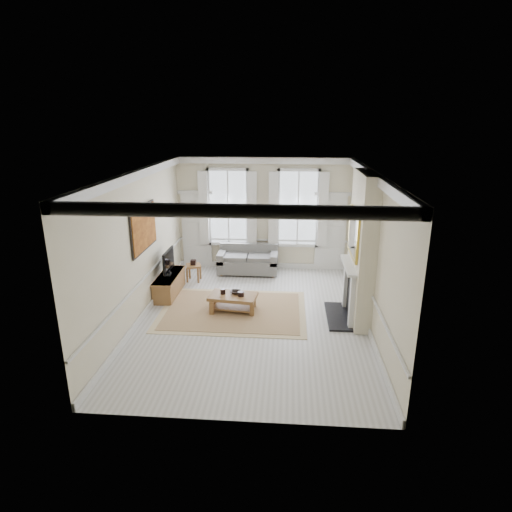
# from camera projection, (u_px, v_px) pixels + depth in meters

# --- Properties ---
(floor) EXTENTS (7.20, 7.20, 0.00)m
(floor) POSITION_uv_depth(u_px,v_px,m) (253.00, 318.00, 10.04)
(floor) COLOR #B7B5AD
(floor) RESTS_ON ground
(ceiling) EXTENTS (7.20, 7.20, 0.00)m
(ceiling) POSITION_uv_depth(u_px,v_px,m) (253.00, 172.00, 9.00)
(ceiling) COLOR white
(ceiling) RESTS_ON back_wall
(back_wall) EXTENTS (5.20, 0.00, 5.20)m
(back_wall) POSITION_uv_depth(u_px,v_px,m) (263.00, 214.00, 12.93)
(back_wall) COLOR beige
(back_wall) RESTS_ON floor
(left_wall) EXTENTS (0.00, 7.20, 7.20)m
(left_wall) POSITION_uv_depth(u_px,v_px,m) (139.00, 246.00, 9.71)
(left_wall) COLOR beige
(left_wall) RESTS_ON floor
(right_wall) EXTENTS (0.00, 7.20, 7.20)m
(right_wall) POSITION_uv_depth(u_px,v_px,m) (372.00, 251.00, 9.33)
(right_wall) COLOR beige
(right_wall) RESTS_ON floor
(window_left) EXTENTS (1.26, 0.20, 2.20)m
(window_left) POSITION_uv_depth(u_px,v_px,m) (228.00, 208.00, 12.90)
(window_left) COLOR #B2BCC6
(window_left) RESTS_ON back_wall
(window_right) EXTENTS (1.26, 0.20, 2.20)m
(window_right) POSITION_uv_depth(u_px,v_px,m) (298.00, 209.00, 12.75)
(window_right) COLOR #B2BCC6
(window_right) RESTS_ON back_wall
(door_left) EXTENTS (0.90, 0.08, 2.30)m
(door_left) POSITION_uv_depth(u_px,v_px,m) (197.00, 231.00, 13.22)
(door_left) COLOR silver
(door_left) RESTS_ON floor
(door_right) EXTENTS (0.90, 0.08, 2.30)m
(door_right) POSITION_uv_depth(u_px,v_px,m) (330.00, 233.00, 12.92)
(door_right) COLOR silver
(door_right) RESTS_ON floor
(painting) EXTENTS (0.05, 1.66, 1.06)m
(painting) POSITION_uv_depth(u_px,v_px,m) (144.00, 228.00, 9.88)
(painting) COLOR #BA6C1F
(painting) RESTS_ON left_wall
(chimney_breast) EXTENTS (0.35, 1.70, 3.38)m
(chimney_breast) POSITION_uv_depth(u_px,v_px,m) (362.00, 249.00, 9.53)
(chimney_breast) COLOR beige
(chimney_breast) RESTS_ON floor
(hearth) EXTENTS (0.55, 1.50, 0.05)m
(hearth) POSITION_uv_depth(u_px,v_px,m) (338.00, 316.00, 10.08)
(hearth) COLOR black
(hearth) RESTS_ON floor
(fireplace) EXTENTS (0.21, 1.45, 1.33)m
(fireplace) POSITION_uv_depth(u_px,v_px,m) (349.00, 289.00, 9.85)
(fireplace) COLOR silver
(fireplace) RESTS_ON floor
(mirror) EXTENTS (0.06, 1.26, 1.06)m
(mirror) POSITION_uv_depth(u_px,v_px,m) (353.00, 233.00, 9.44)
(mirror) COLOR gold
(mirror) RESTS_ON chimney_breast
(sofa) EXTENTS (1.77, 0.86, 0.84)m
(sofa) POSITION_uv_depth(u_px,v_px,m) (248.00, 261.00, 12.91)
(sofa) COLOR slate
(sofa) RESTS_ON floor
(side_table) EXTENTS (0.50, 0.50, 0.48)m
(side_table) POSITION_uv_depth(u_px,v_px,m) (194.00, 268.00, 12.24)
(side_table) COLOR brown
(side_table) RESTS_ON floor
(rug) EXTENTS (3.50, 2.60, 0.02)m
(rug) POSITION_uv_depth(u_px,v_px,m) (233.00, 310.00, 10.40)
(rug) COLOR #9C7850
(rug) RESTS_ON floor
(coffee_table) EXTENTS (1.20, 0.79, 0.42)m
(coffee_table) POSITION_uv_depth(u_px,v_px,m) (233.00, 298.00, 10.30)
(coffee_table) COLOR brown
(coffee_table) RESTS_ON rug
(ceramic_pot_a) EXTENTS (0.12, 0.12, 0.12)m
(ceramic_pot_a) POSITION_uv_depth(u_px,v_px,m) (223.00, 291.00, 10.32)
(ceramic_pot_a) COLOR black
(ceramic_pot_a) RESTS_ON coffee_table
(ceramic_pot_b) EXTENTS (0.15, 0.15, 0.11)m
(ceramic_pot_b) POSITION_uv_depth(u_px,v_px,m) (241.00, 294.00, 10.20)
(ceramic_pot_b) COLOR black
(ceramic_pot_b) RESTS_ON coffee_table
(bowl) EXTENTS (0.27, 0.27, 0.06)m
(bowl) POSITION_uv_depth(u_px,v_px,m) (235.00, 292.00, 10.36)
(bowl) COLOR black
(bowl) RESTS_ON coffee_table
(tv_stand) EXTENTS (0.49, 1.52, 0.54)m
(tv_stand) POSITION_uv_depth(u_px,v_px,m) (169.00, 285.00, 11.32)
(tv_stand) COLOR brown
(tv_stand) RESTS_ON floor
(tv) EXTENTS (0.08, 0.90, 0.68)m
(tv) POSITION_uv_depth(u_px,v_px,m) (169.00, 261.00, 11.12)
(tv) COLOR black
(tv) RESTS_ON tv_stand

